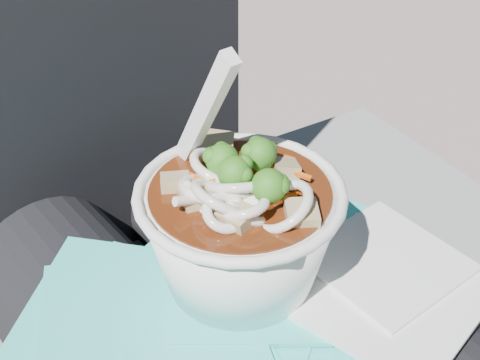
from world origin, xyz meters
TOP-DOWN VIEW (x-y plane):
  - lap at (0.00, 0.00)m, footprint 0.34×0.48m
  - person_body at (0.00, 0.09)m, footprint 0.34×0.94m
  - plastic_bag at (-0.05, -0.01)m, footprint 0.40×0.34m
  - napkins at (0.08, -0.08)m, footprint 0.17×0.17m
  - udon_bowl at (-0.00, 0.00)m, footprint 0.20×0.20m

SIDE VIEW (x-z plane):
  - lap at x=0.00m, z-range 0.43..0.59m
  - person_body at x=0.00m, z-range 0.05..1.03m
  - plastic_bag at x=-0.05m, z-range 0.58..0.60m
  - napkins at x=0.08m, z-range 0.60..0.61m
  - udon_bowl at x=0.00m, z-range 0.56..0.76m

